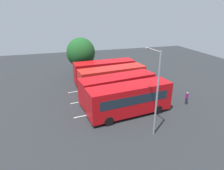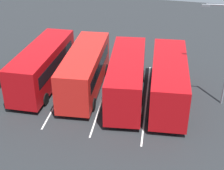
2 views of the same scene
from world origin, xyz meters
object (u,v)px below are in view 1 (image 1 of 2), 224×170
at_px(bus_far_left, 130,99).
at_px(bus_far_right, 105,71).
at_px(street_lamp, 156,88).
at_px(bus_center_right, 113,78).
at_px(depot_tree, 81,53).
at_px(pedestrian, 187,97).
at_px(bus_center_left, 118,88).

relative_size(bus_far_left, bus_far_right, 1.01).
distance_m(bus_far_left, street_lamp, 4.76).
bearing_deg(bus_far_right, bus_center_right, -90.85).
bearing_deg(depot_tree, pedestrian, -54.65).
xyz_separation_m(bus_far_left, bus_center_left, (-0.31, 3.22, 0.00)).
bearing_deg(bus_center_left, depot_tree, 93.81).
distance_m(bus_center_left, street_lamp, 7.66).
xyz_separation_m(bus_far_left, depot_tree, (-2.98, 15.00, 2.14)).
xyz_separation_m(bus_center_left, pedestrian, (7.81, -2.99, -0.93)).
xyz_separation_m(bus_center_right, bus_far_right, (-0.18, 3.62, 0.00)).
distance_m(street_lamp, depot_tree, 19.27).
distance_m(bus_center_right, bus_far_right, 3.63).
height_order(bus_center_right, depot_tree, depot_tree).
height_order(street_lamp, depot_tree, street_lamp).
bearing_deg(bus_far_right, pedestrian, -56.98).
xyz_separation_m(bus_far_right, street_lamp, (0.83, -14.31, 2.63)).
xyz_separation_m(bus_far_right, pedestrian, (7.58, -10.18, -0.93)).
xyz_separation_m(bus_far_left, pedestrian, (7.50, 0.23, -0.93)).
height_order(bus_center_right, street_lamp, street_lamp).
relative_size(bus_far_left, bus_center_left, 1.00).
distance_m(bus_far_right, depot_tree, 5.84).
bearing_deg(street_lamp, bus_far_left, 4.91).
height_order(bus_center_left, bus_center_right, same).
relative_size(bus_center_left, pedestrian, 6.00).
height_order(bus_center_right, bus_far_right, same).
distance_m(bus_center_right, pedestrian, 9.94).
height_order(bus_center_left, pedestrian, bus_center_left).
bearing_deg(bus_far_left, bus_center_right, 82.20).
xyz_separation_m(bus_center_right, depot_tree, (-3.08, 8.21, 2.14)).
bearing_deg(pedestrian, bus_center_right, -67.42).
bearing_deg(street_lamp, bus_center_right, -2.51).
relative_size(bus_far_right, pedestrian, 5.92).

